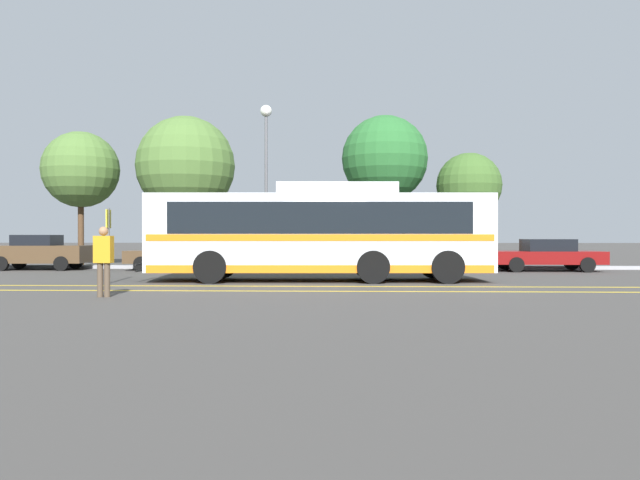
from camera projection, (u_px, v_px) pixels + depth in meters
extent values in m
plane|color=#423F3D|center=(326.00, 281.00, 19.91)|extent=(220.00, 220.00, 0.00)
cube|color=gold|center=(317.00, 286.00, 17.75)|extent=(30.70, 0.20, 0.01)
cube|color=gold|center=(315.00, 291.00, 16.19)|extent=(30.70, 0.20, 0.01)
cube|color=#99999E|center=(326.00, 267.00, 27.11)|extent=(38.70, 0.36, 0.15)
cube|color=silver|center=(320.00, 233.00, 19.94)|extent=(10.78, 2.84, 2.42)
cube|color=black|center=(320.00, 219.00, 19.94)|extent=(9.28, 2.83, 0.96)
cube|color=orange|center=(320.00, 237.00, 19.94)|extent=(10.57, 2.87, 0.20)
cube|color=orange|center=(320.00, 267.00, 19.95)|extent=(10.57, 2.86, 0.24)
cube|color=black|center=(152.00, 231.00, 19.94)|extent=(0.12, 2.16, 1.75)
cube|color=black|center=(152.00, 200.00, 19.94)|extent=(0.10, 1.72, 0.24)
cube|color=silver|center=(337.00, 190.00, 19.93)|extent=(3.81, 2.10, 0.36)
cube|color=black|center=(144.00, 264.00, 19.95)|extent=(0.11, 1.84, 0.04)
cube|color=black|center=(144.00, 270.00, 19.95)|extent=(0.11, 1.84, 0.04)
cylinder|color=black|center=(210.00, 267.00, 18.77)|extent=(1.01, 0.32, 1.00)
cylinder|color=black|center=(222.00, 264.00, 21.13)|extent=(1.01, 0.32, 1.00)
cylinder|color=black|center=(373.00, 267.00, 18.77)|extent=(1.01, 0.32, 1.00)
cylinder|color=black|center=(367.00, 264.00, 21.12)|extent=(1.01, 0.32, 1.00)
cylinder|color=black|center=(448.00, 267.00, 18.77)|extent=(1.01, 0.32, 1.00)
cylinder|color=black|center=(433.00, 264.00, 21.12)|extent=(1.01, 0.32, 1.00)
cube|color=#4C3823|center=(40.00, 254.00, 26.45)|extent=(4.06, 1.94, 0.73)
cube|color=black|center=(37.00, 240.00, 26.45)|extent=(1.75, 1.60, 0.45)
cylinder|color=black|center=(76.00, 262.00, 27.30)|extent=(0.61, 0.24, 0.60)
cylinder|color=black|center=(61.00, 264.00, 25.68)|extent=(0.61, 0.24, 0.60)
cylinder|color=black|center=(19.00, 262.00, 27.24)|extent=(0.61, 0.24, 0.60)
cylinder|color=black|center=(1.00, 264.00, 25.62)|extent=(0.61, 0.24, 0.60)
cube|color=#4C3823|center=(176.00, 257.00, 26.28)|extent=(4.15, 1.93, 0.53)
cube|color=black|center=(174.00, 245.00, 26.28)|extent=(1.79, 1.58, 0.43)
cylinder|color=black|center=(209.00, 262.00, 27.12)|extent=(0.61, 0.24, 0.60)
cylinder|color=black|center=(203.00, 264.00, 25.52)|extent=(0.61, 0.24, 0.60)
cylinder|color=black|center=(151.00, 262.00, 27.05)|extent=(0.61, 0.24, 0.60)
cylinder|color=black|center=(141.00, 264.00, 25.45)|extent=(0.61, 0.24, 0.60)
cube|color=olive|center=(308.00, 257.00, 26.10)|extent=(4.32, 1.86, 0.51)
cube|color=black|center=(306.00, 245.00, 26.10)|extent=(1.85, 1.55, 0.50)
cylinder|color=black|center=(339.00, 262.00, 26.91)|extent=(0.61, 0.23, 0.60)
cylinder|color=black|center=(340.00, 264.00, 25.31)|extent=(0.61, 0.23, 0.60)
cylinder|color=black|center=(278.00, 262.00, 26.89)|extent=(0.61, 0.23, 0.60)
cylinder|color=black|center=(276.00, 264.00, 25.29)|extent=(0.61, 0.23, 0.60)
cube|color=navy|center=(423.00, 256.00, 26.03)|extent=(4.02, 2.01, 0.57)
cube|color=black|center=(421.00, 244.00, 26.03)|extent=(1.73, 1.69, 0.49)
cylinder|color=black|center=(448.00, 262.00, 26.92)|extent=(0.61, 0.23, 0.60)
cylinder|color=black|center=(457.00, 264.00, 25.17)|extent=(0.61, 0.23, 0.60)
cylinder|color=black|center=(392.00, 262.00, 26.89)|extent=(0.61, 0.23, 0.60)
cylinder|color=black|center=(397.00, 264.00, 25.15)|extent=(0.61, 0.23, 0.60)
cube|color=maroon|center=(545.00, 257.00, 25.45)|extent=(4.48, 1.84, 0.52)
cube|color=black|center=(548.00, 245.00, 25.44)|extent=(1.89, 1.61, 0.49)
cylinder|color=black|center=(516.00, 265.00, 24.65)|extent=(0.60, 0.20, 0.60)
cylinder|color=black|center=(505.00, 263.00, 26.37)|extent=(0.60, 0.20, 0.60)
cylinder|color=black|center=(587.00, 265.00, 24.53)|extent=(0.60, 0.20, 0.60)
cylinder|color=black|center=(572.00, 263.00, 26.25)|extent=(0.60, 0.20, 0.60)
cylinder|color=brown|center=(100.00, 280.00, 14.64)|extent=(0.14, 0.14, 0.80)
cylinder|color=brown|center=(107.00, 280.00, 14.62)|extent=(0.14, 0.14, 0.80)
cube|color=orange|center=(104.00, 249.00, 14.63)|extent=(0.43, 0.25, 0.64)
sphere|color=#9E704C|center=(104.00, 231.00, 14.63)|extent=(0.22, 0.22, 0.22)
cylinder|color=#59595E|center=(108.00, 246.00, 18.77)|extent=(0.07, 0.07, 2.28)
cube|color=yellow|center=(108.00, 219.00, 18.76)|extent=(0.04, 0.40, 0.56)
cylinder|color=#59595E|center=(266.00, 192.00, 28.66)|extent=(0.14, 0.14, 6.92)
sphere|color=silver|center=(266.00, 111.00, 28.63)|extent=(0.54, 0.54, 0.54)
cylinder|color=#513823|center=(81.00, 232.00, 29.95)|extent=(0.28, 0.28, 3.26)
sphere|color=#4C7033|center=(81.00, 170.00, 29.93)|extent=(3.64, 3.64, 3.64)
cylinder|color=#513823|center=(186.00, 234.00, 29.59)|extent=(0.28, 0.28, 3.03)
sphere|color=#4C7033|center=(186.00, 166.00, 29.57)|extent=(4.66, 4.66, 4.66)
cylinder|color=#513823|center=(469.00, 237.00, 30.95)|extent=(0.28, 0.28, 2.75)
sphere|color=#3D6028|center=(469.00, 185.00, 30.93)|extent=(3.22, 3.22, 3.22)
cylinder|color=#513823|center=(385.00, 227.00, 31.71)|extent=(0.28, 0.28, 3.74)
sphere|color=#28662D|center=(385.00, 159.00, 31.69)|extent=(4.37, 4.37, 4.37)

